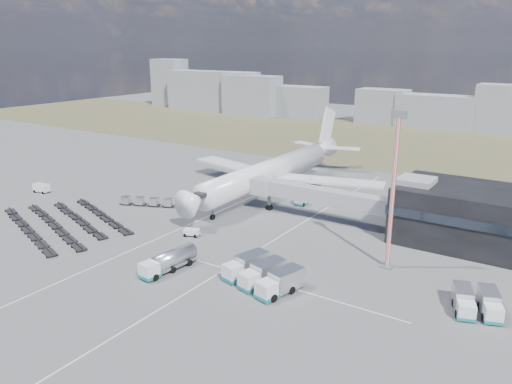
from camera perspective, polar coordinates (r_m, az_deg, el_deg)
The scene contains 16 objects.
ground at distance 94.13m, azimuth -8.36°, elevation -4.67°, with size 420.00×420.00×0.00m, color #565659.
grass_strip at distance 187.84m, azimuth 14.48°, elevation 5.63°, with size 420.00×90.00×0.01m, color brown.
lane_markings at distance 90.56m, azimuth -2.43°, elevation -5.36°, with size 47.12×110.00×0.01m.
terminal at distance 94.17m, azimuth 24.79°, elevation -2.67°, with size 30.40×16.40×11.00m.
jet_bridge at distance 99.99m, azimuth 6.24°, elevation -0.26°, with size 30.30×3.80×7.05m.
airliner at distance 117.46m, azimuth 2.02°, elevation 2.49°, with size 51.59×64.53×17.62m.
skyline at distance 227.27m, azimuth 14.70°, elevation 9.69°, with size 301.38×25.83×25.96m.
fuel_tanker at distance 78.86m, azimuth -9.97°, elevation -7.79°, with size 3.65×10.14×3.21m.
pushback_tug at distance 92.32m, azimuth -7.38°, elevation -4.62°, with size 2.82×1.59×1.32m, color white.
utility_van at distance 128.51m, azimuth -23.32°, elevation 0.40°, with size 3.92×1.77×2.12m, color white.
catering_truck at distance 110.38m, azimuth 5.51°, elevation -0.66°, with size 2.33×5.54×2.53m.
service_trucks_near at distance 73.52m, azimuth 0.74°, elevation -9.34°, with size 11.69×9.96×3.06m.
service_trucks_far at distance 72.60m, azimuth 23.90°, elevation -11.43°, with size 7.37×8.03×2.64m.
uld_row at distance 109.54m, azimuth -10.78°, elevation -1.16°, with size 17.92×8.87×1.71m.
baggage_dollies at distance 104.62m, azimuth -21.04°, elevation -3.21°, with size 33.07×24.67×0.82m.
floodlight_mast at distance 77.95m, azimuth 15.36°, elevation -0.03°, with size 2.32×1.90×24.58m.
Camera 1 is at (59.06, -65.10, 33.69)m, focal length 35.00 mm.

